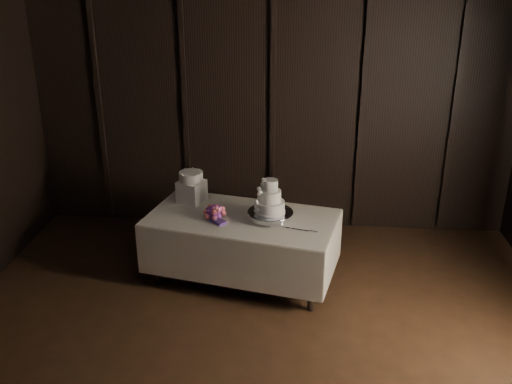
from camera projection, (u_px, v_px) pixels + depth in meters
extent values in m
cube|color=black|center=(243.00, 12.00, 3.31)|extent=(6.04, 7.04, 0.04)
cube|color=black|center=(273.00, 114.00, 7.13)|extent=(6.04, 0.04, 3.04)
cube|color=beige|center=(242.00, 217.00, 6.06)|extent=(2.16, 1.43, 0.01)
cube|color=white|center=(242.00, 250.00, 6.22)|extent=(1.98, 1.29, 0.71)
cylinder|color=silver|center=(270.00, 216.00, 5.98)|extent=(0.61, 0.61, 0.09)
cylinder|color=white|center=(270.00, 207.00, 5.94)|extent=(0.30, 0.30, 0.12)
cylinder|color=white|center=(271.00, 196.00, 5.89)|extent=(0.22, 0.22, 0.12)
cylinder|color=white|center=(271.00, 185.00, 5.85)|extent=(0.15, 0.15, 0.12)
cube|color=white|center=(192.00, 191.00, 6.39)|extent=(0.34, 0.34, 0.25)
cylinder|color=white|center=(191.00, 177.00, 6.32)|extent=(0.31, 0.31, 0.11)
cube|color=silver|center=(295.00, 229.00, 5.77)|extent=(0.36, 0.12, 0.01)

